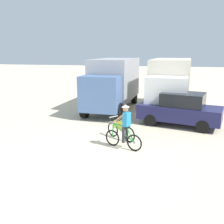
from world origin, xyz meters
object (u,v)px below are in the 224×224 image
at_px(cyclist_orange_shirt, 124,128).
at_px(bicycle_spare, 121,131).
at_px(sedan_parked, 180,109).
at_px(box_truck_cream_rv, 170,82).
at_px(box_truck_grey_hauler, 113,82).

relative_size(cyclist_orange_shirt, bicycle_spare, 1.25).
xyz_separation_m(sedan_parked, cyclist_orange_shirt, (-2.23, -3.92, -0.04)).
bearing_deg(box_truck_cream_rv, bicycle_spare, -107.35).
distance_m(box_truck_grey_hauler, bicycle_spare, 6.33).
bearing_deg(sedan_parked, bicycle_spare, -132.36).
xyz_separation_m(box_truck_grey_hauler, box_truck_cream_rv, (3.69, 0.39, 0.00)).
distance_m(sedan_parked, cyclist_orange_shirt, 4.51).
height_order(box_truck_grey_hauler, cyclist_orange_shirt, box_truck_grey_hauler).
height_order(box_truck_grey_hauler, box_truck_cream_rv, same).
bearing_deg(box_truck_grey_hauler, sedan_parked, -35.23).
bearing_deg(sedan_parked, cyclist_orange_shirt, -119.61).
xyz_separation_m(box_truck_cream_rv, cyclist_orange_shirt, (-1.60, -7.37, -1.03)).
bearing_deg(box_truck_grey_hauler, cyclist_orange_shirt, -73.30).
distance_m(box_truck_grey_hauler, cyclist_orange_shirt, 7.36).
relative_size(sedan_parked, bicycle_spare, 3.09).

